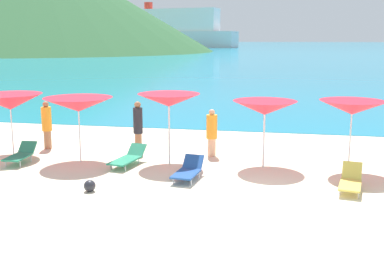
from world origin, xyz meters
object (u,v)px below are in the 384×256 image
object	(u,v)px
umbrella_1	(78,105)
umbrella_2	(169,100)
beachgoer_3	(47,124)
beach_ball	(90,186)
lounge_chair_0	(188,170)
lounge_chair_3	(351,181)
umbrella_4	(352,108)
cruise_ship	(165,30)
beachgoer_1	(212,132)
beachgoer_2	(138,126)
umbrella_3	(265,108)
lounge_chair_4	(21,154)
umbrella_0	(10,102)
lounge_chair_1	(128,158)

from	to	relation	value
umbrella_1	umbrella_2	size ratio (longest dim) A/B	1.04
umbrella_1	beachgoer_3	bearing A→B (deg)	142.45
beachgoer_3	beach_ball	size ratio (longest dim) A/B	5.56
lounge_chair_0	beachgoer_3	world-z (taller)	beachgoer_3
lounge_chair_3	beach_ball	xyz separation A→B (m)	(-6.93, -1.47, -0.12)
lounge_chair_0	umbrella_4	bearing A→B (deg)	25.96
umbrella_1	cruise_ship	bearing A→B (deg)	103.65
beachgoer_1	lounge_chair_3	bearing A→B (deg)	153.53
beachgoer_2	cruise_ship	xyz separation A→B (m)	(-46.56, 183.85, 6.06)
lounge_chair_0	beachgoer_3	xyz separation A→B (m)	(-5.97, 2.82, 0.66)
lounge_chair_3	beachgoer_2	world-z (taller)	beachgoer_2
umbrella_1	umbrella_3	world-z (taller)	umbrella_1
umbrella_3	beachgoer_1	distance (m)	2.38
umbrella_3	beachgoer_1	xyz separation A→B (m)	(-1.85, 1.06, -1.05)
umbrella_1	umbrella_4	bearing A→B (deg)	2.69
umbrella_4	lounge_chair_4	world-z (taller)	umbrella_4
umbrella_0	lounge_chair_4	world-z (taller)	umbrella_0
umbrella_4	lounge_chair_3	size ratio (longest dim) A/B	1.48
umbrella_1	lounge_chair_1	size ratio (longest dim) A/B	1.39
umbrella_1	umbrella_3	xyz separation A→B (m)	(6.05, 0.57, -0.02)
cruise_ship	lounge_chair_1	bearing A→B (deg)	-65.33
umbrella_3	beach_ball	xyz separation A→B (m)	(-4.48, -3.46, -1.76)
beachgoer_1	beachgoer_3	xyz separation A→B (m)	(-6.21, -0.08, 0.07)
umbrella_4	lounge_chair_4	bearing A→B (deg)	-174.75
umbrella_0	lounge_chair_4	size ratio (longest dim) A/B	1.54
lounge_chair_0	cruise_ship	xyz separation A→B (m)	(-48.99, 186.70, 6.78)
umbrella_4	lounge_chair_3	bearing A→B (deg)	-94.94
umbrella_0	umbrella_4	distance (m)	11.39
umbrella_2	lounge_chair_3	bearing A→B (deg)	-18.04
lounge_chair_0	beachgoer_3	distance (m)	6.64
umbrella_0	umbrella_1	size ratio (longest dim) A/B	0.92
umbrella_2	beachgoer_2	world-z (taller)	umbrella_2
lounge_chair_4	beach_ball	xyz separation A→B (m)	(3.44, -2.34, -0.14)
lounge_chair_0	lounge_chair_3	distance (m)	4.55
umbrella_2	lounge_chair_3	size ratio (longest dim) A/B	1.53
umbrella_0	umbrella_3	world-z (taller)	umbrella_0
umbrella_3	lounge_chair_0	world-z (taller)	umbrella_3
umbrella_0	lounge_chair_0	world-z (taller)	umbrella_0
umbrella_3	beach_ball	world-z (taller)	umbrella_3
lounge_chair_3	umbrella_3	bearing A→B (deg)	150.93
lounge_chair_0	lounge_chair_3	xyz separation A→B (m)	(4.55, -0.16, 0.00)
umbrella_3	beachgoer_3	distance (m)	8.18
umbrella_3	cruise_ship	distance (m)	191.86
umbrella_0	beachgoer_1	bearing A→B (deg)	10.15
umbrella_2	lounge_chair_0	distance (m)	2.65
umbrella_3	beachgoer_2	xyz separation A→B (m)	(-4.52, 1.01, -0.92)
lounge_chair_1	beachgoer_1	xyz separation A→B (m)	(2.47, 1.76, 0.61)
umbrella_1	lounge_chair_0	distance (m)	4.47
lounge_chair_1	cruise_ship	world-z (taller)	cruise_ship
umbrella_1	lounge_chair_4	world-z (taller)	umbrella_1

